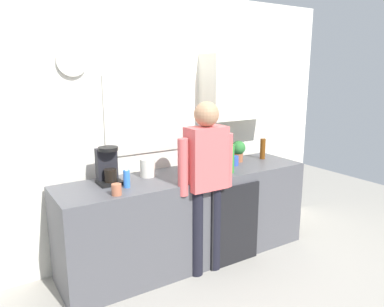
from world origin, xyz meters
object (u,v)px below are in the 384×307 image
(cup_terracotta_mug, at_px, (117,190))
(dish_soap, at_px, (127,178))
(storage_canister, at_px, (148,168))
(bottle_clear_soda, at_px, (230,158))
(potted_plant, at_px, (238,150))
(person_at_sink, at_px, (206,175))
(coffee_maker, at_px, (108,167))
(bottle_dark_sauce, at_px, (206,162))
(mixing_bowl, at_px, (194,172))
(bottle_amber_beer, at_px, (263,149))
(cup_blue_mug, at_px, (235,161))

(cup_terracotta_mug, bearing_deg, dish_soap, 44.38)
(dish_soap, xyz_separation_m, storage_canister, (0.29, 0.20, 0.01))
(cup_terracotta_mug, distance_m, dish_soap, 0.21)
(bottle_clear_soda, height_order, potted_plant, bottle_clear_soda)
(cup_terracotta_mug, relative_size, person_at_sink, 0.06)
(coffee_maker, height_order, bottle_dark_sauce, coffee_maker)
(coffee_maker, relative_size, storage_canister, 1.94)
(mixing_bowl, height_order, dish_soap, dish_soap)
(coffee_maker, distance_m, storage_canister, 0.39)
(coffee_maker, relative_size, potted_plant, 1.43)
(bottle_amber_beer, bearing_deg, bottle_dark_sauce, -174.14)
(bottle_dark_sauce, xyz_separation_m, person_at_sink, (-0.20, -0.29, -0.03))
(bottle_clear_soda, xyz_separation_m, dish_soap, (-1.03, 0.10, -0.06))
(cup_blue_mug, height_order, dish_soap, dish_soap)
(bottle_dark_sauce, xyz_separation_m, storage_canister, (-0.57, 0.13, -0.01))
(bottle_dark_sauce, xyz_separation_m, potted_plant, (0.51, 0.13, 0.04))
(coffee_maker, bearing_deg, storage_canister, 0.72)
(coffee_maker, distance_m, bottle_amber_beer, 1.78)
(coffee_maker, height_order, bottle_clear_soda, coffee_maker)
(coffee_maker, relative_size, mixing_bowl, 1.50)
(bottle_dark_sauce, height_order, mixing_bowl, bottle_dark_sauce)
(coffee_maker, relative_size, dish_soap, 1.83)
(coffee_maker, xyz_separation_m, dish_soap, (0.09, -0.20, -0.07))
(potted_plant, bearing_deg, bottle_clear_soda, -139.86)
(mixing_bowl, bearing_deg, coffee_maker, 164.26)
(cup_blue_mug, relative_size, potted_plant, 0.43)
(bottle_amber_beer, distance_m, cup_terracotta_mug, 1.86)
(dish_soap, bearing_deg, bottle_dark_sauce, 4.82)
(mixing_bowl, distance_m, dish_soap, 0.67)
(cup_blue_mug, bearing_deg, person_at_sink, -151.43)
(bottle_dark_sauce, bearing_deg, storage_canister, 167.17)
(bottle_dark_sauce, bearing_deg, cup_terracotta_mug, -167.94)
(cup_blue_mug, bearing_deg, coffee_maker, 175.56)
(bottle_dark_sauce, distance_m, cup_terracotta_mug, 1.04)
(bottle_clear_soda, distance_m, potted_plant, 0.46)
(bottle_clear_soda, distance_m, cup_blue_mug, 0.30)
(potted_plant, relative_size, dish_soap, 1.28)
(bottle_amber_beer, xyz_separation_m, dish_soap, (-1.69, -0.16, -0.04))
(coffee_maker, relative_size, bottle_dark_sauce, 1.83)
(bottle_amber_beer, distance_m, bottle_dark_sauce, 0.83)
(person_at_sink, bearing_deg, bottle_clear_soda, 21.00)
(bottle_dark_sauce, height_order, person_at_sink, person_at_sink)
(bottle_clear_soda, relative_size, bottle_dark_sauce, 1.56)
(potted_plant, bearing_deg, mixing_bowl, -162.82)
(mixing_bowl, bearing_deg, bottle_dark_sauce, 24.72)
(bottle_amber_beer, bearing_deg, storage_canister, 178.13)
(bottle_amber_beer, height_order, dish_soap, bottle_amber_beer)
(coffee_maker, height_order, cup_terracotta_mug, coffee_maker)
(storage_canister, bearing_deg, person_at_sink, -48.53)
(bottle_clear_soda, relative_size, dish_soap, 1.56)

